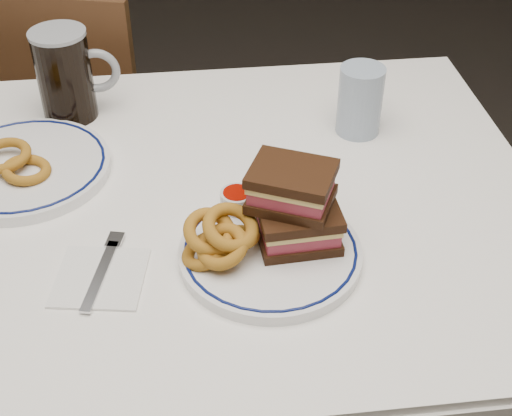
{
  "coord_description": "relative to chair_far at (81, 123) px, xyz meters",
  "views": [
    {
      "loc": [
        0.06,
        -0.91,
        1.45
      ],
      "look_at": [
        0.15,
        -0.15,
        0.84
      ],
      "focal_mm": 50.0,
      "sensor_mm": 36.0,
      "label": 1
    }
  ],
  "objects": [
    {
      "name": "onion_rings_far",
      "position": [
        -0.01,
        -0.64,
        0.32
      ],
      "size": [
        0.12,
        0.11,
        0.04
      ],
      "color": "brown",
      "rests_on": "far_plate"
    },
    {
      "name": "napkin_fork",
      "position": [
        0.14,
        -0.89,
        0.29
      ],
      "size": [
        0.14,
        0.16,
        0.01
      ],
      "color": "white",
      "rests_on": "dining_table"
    },
    {
      "name": "far_plate",
      "position": [
        -0.0,
        -0.62,
        0.3
      ],
      "size": [
        0.29,
        0.29,
        0.02
      ],
      "color": "white",
      "rests_on": "dining_table"
    },
    {
      "name": "dining_table",
      "position": [
        0.21,
        -0.72,
        0.18
      ],
      "size": [
        1.27,
        0.87,
        0.75
      ],
      "color": "white",
      "rests_on": "floor"
    },
    {
      "name": "water_glass",
      "position": [
        0.58,
        -0.56,
        0.35
      ],
      "size": [
        0.08,
        0.08,
        0.13
      ],
      "primitive_type": "cylinder",
      "color": "#91A3BB",
      "rests_on": "dining_table"
    },
    {
      "name": "chair_far",
      "position": [
        0.0,
        0.0,
        0.0
      ],
      "size": [
        0.48,
        0.48,
        0.85
      ],
      "color": "#3F2914",
      "rests_on": "floor"
    },
    {
      "name": "ketchup_ramekin",
      "position": [
        0.34,
        -0.78,
        0.32
      ],
      "size": [
        0.05,
        0.05,
        0.03
      ],
      "color": "silver",
      "rests_on": "main_plate"
    },
    {
      "name": "beer_mug",
      "position": [
        0.06,
        -0.44,
        0.37
      ],
      "size": [
        0.15,
        0.1,
        0.17
      ],
      "color": "black",
      "rests_on": "dining_table"
    },
    {
      "name": "onion_rings_main",
      "position": [
        0.31,
        -0.88,
        0.33
      ],
      "size": [
        0.12,
        0.11,
        0.09
      ],
      "color": "brown",
      "rests_on": "main_plate"
    },
    {
      "name": "main_plate",
      "position": [
        0.38,
        -0.88,
        0.3
      ],
      "size": [
        0.26,
        0.26,
        0.02
      ],
      "color": "white",
      "rests_on": "dining_table"
    },
    {
      "name": "reuben_sandwich",
      "position": [
        0.41,
        -0.86,
        0.36
      ],
      "size": [
        0.14,
        0.13,
        0.12
      ],
      "color": "black",
      "rests_on": "main_plate"
    }
  ]
}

